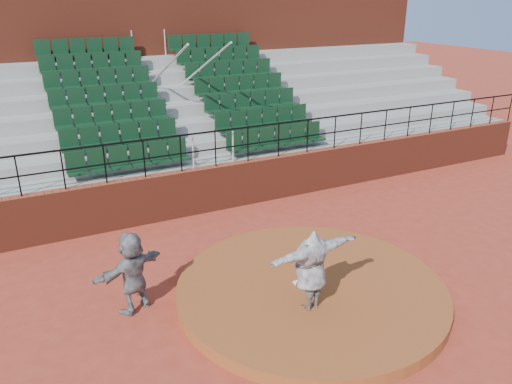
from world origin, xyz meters
TOP-DOWN VIEW (x-y plane):
  - ground at (0.00, 0.00)m, footprint 90.00×90.00m
  - pitchers_mound at (0.00, 0.00)m, footprint 5.50×5.50m
  - pitching_rubber at (0.00, 0.15)m, footprint 0.60×0.15m
  - boundary_wall at (0.00, 5.00)m, footprint 24.00×0.30m
  - wall_railing at (0.00, 5.00)m, footprint 24.04×0.05m
  - seating_deck at (0.00, 8.65)m, footprint 24.00×5.97m
  - press_box_facade at (0.00, 12.60)m, footprint 24.00×3.00m
  - pitcher at (-0.45, -0.65)m, footprint 2.01×0.74m
  - fielder at (-3.34, 1.14)m, footprint 1.60×1.05m

SIDE VIEW (x-z plane):
  - ground at x=0.00m, z-range 0.00..0.00m
  - pitchers_mound at x=0.00m, z-range 0.00..0.25m
  - pitching_rubber at x=0.00m, z-range 0.25..0.28m
  - boundary_wall at x=0.00m, z-range 0.00..1.30m
  - fielder at x=-3.34m, z-range 0.00..1.66m
  - pitcher at x=-0.45m, z-range 0.25..1.85m
  - seating_deck at x=0.00m, z-range -0.87..3.76m
  - wall_railing at x=0.00m, z-range 1.52..2.54m
  - press_box_facade at x=0.00m, z-range 0.00..7.10m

